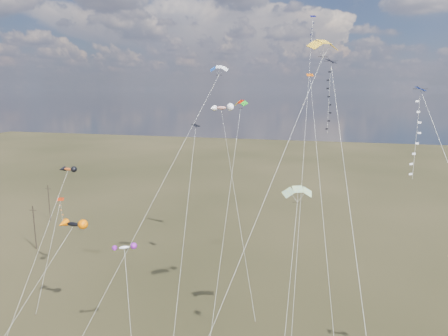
% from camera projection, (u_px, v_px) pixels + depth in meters
% --- Properties ---
extents(utility_pole_near, '(1.40, 0.20, 8.00)m').
position_uv_depth(utility_pole_near, '(35.00, 227.00, 70.67)').
color(utility_pole_near, black).
rests_on(utility_pole_near, ground).
extents(utility_pole_far, '(1.40, 0.20, 8.00)m').
position_uv_depth(utility_pole_far, '(49.00, 203.00, 85.97)').
color(utility_pole_far, black).
rests_on(utility_pole_far, ground).
extents(diamond_black_high, '(5.99, 26.05, 30.89)m').
position_uv_depth(diamond_black_high, '(332.00, 113.00, 36.80)').
color(diamond_black_high, black).
rests_on(diamond_black_high, ground).
extents(diamond_navy_tall, '(1.20, 30.84, 38.93)m').
position_uv_depth(diamond_navy_tall, '(311.00, 53.00, 57.53)').
color(diamond_navy_tall, '#0B0B43').
rests_on(diamond_navy_tall, ground).
extents(diamond_black_mid, '(3.82, 19.19, 23.69)m').
position_uv_depth(diamond_black_mid, '(190.00, 185.00, 47.60)').
color(diamond_black_mid, black).
rests_on(diamond_black_mid, ground).
extents(diamond_red_low, '(2.33, 9.34, 12.90)m').
position_uv_depth(diamond_red_low, '(61.00, 216.00, 56.73)').
color(diamond_red_low, '#A42206').
rests_on(diamond_red_low, ground).
extents(diamond_navy_right, '(10.44, 13.04, 28.24)m').
position_uv_depth(diamond_navy_right, '(425.00, 154.00, 26.82)').
color(diamond_navy_right, '#081448').
rests_on(diamond_navy_right, ground).
extents(diamond_orange_center, '(5.38, 19.58, 29.92)m').
position_uv_depth(diamond_orange_center, '(319.00, 170.00, 42.53)').
color(diamond_orange_center, '#C24C06').
rests_on(diamond_orange_center, ground).
extents(parafoil_yellow, '(12.11, 16.59, 32.84)m').
position_uv_depth(parafoil_yellow, '(323.00, 43.00, 34.91)').
color(parafoil_yellow, gold).
rests_on(parafoil_yellow, ground).
extents(parafoil_blue_white, '(13.04, 17.11, 31.26)m').
position_uv_depth(parafoil_blue_white, '(218.00, 69.00, 47.75)').
color(parafoil_blue_white, '#204DA9').
rests_on(parafoil_blue_white, ground).
extents(parafoil_striped, '(3.34, 13.91, 18.87)m').
position_uv_depth(parafoil_striped, '(298.00, 190.00, 40.31)').
color(parafoil_striped, yellow).
rests_on(parafoil_striped, ground).
extents(parafoil_tricolor, '(2.13, 17.57, 27.02)m').
position_uv_depth(parafoil_tricolor, '(240.00, 104.00, 51.13)').
color(parafoil_tricolor, '#DFBD0A').
rests_on(parafoil_tricolor, ground).
extents(novelty_black_orange, '(6.44, 10.13, 13.46)m').
position_uv_depth(novelty_black_orange, '(73.00, 224.00, 45.92)').
color(novelty_black_orange, black).
rests_on(novelty_black_orange, ground).
extents(novelty_orange_black, '(2.63, 14.88, 17.89)m').
position_uv_depth(novelty_orange_black, '(68.00, 170.00, 54.18)').
color(novelty_orange_black, '#C04C18').
rests_on(novelty_orange_black, ground).
extents(novelty_white_purple, '(5.46, 7.66, 12.50)m').
position_uv_depth(novelty_white_purple, '(124.00, 248.00, 40.92)').
color(novelty_white_purple, white).
rests_on(novelty_white_purple, ground).
extents(novelty_redwhite_stripe, '(11.84, 21.31, 25.83)m').
position_uv_depth(novelty_redwhite_stripe, '(221.00, 108.00, 65.54)').
color(novelty_redwhite_stripe, red).
rests_on(novelty_redwhite_stripe, ground).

